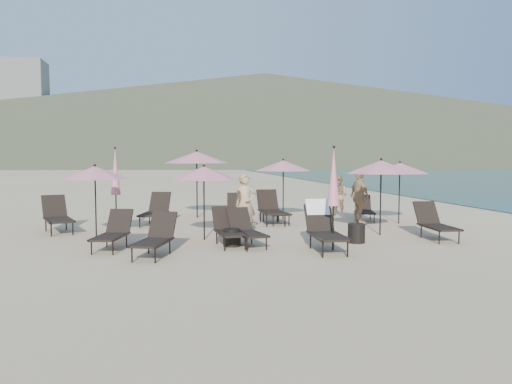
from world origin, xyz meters
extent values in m
plane|color=#D6BA8C|center=(0.00, 0.00, 0.00)|extent=(800.00, 800.00, 0.00)
cone|color=brown|center=(60.00, 300.00, 27.50)|extent=(690.00, 690.00, 55.00)
cone|color=brown|center=(190.00, 330.00, 16.00)|extent=(280.00, 280.00, 32.00)
cube|color=beige|center=(-70.00, 245.00, 24.00)|extent=(22.00, 18.00, 48.00)
cube|color=beige|center=(-45.00, 310.00, 19.00)|extent=(18.00, 16.00, 38.00)
cube|color=black|center=(-4.37, 0.25, 0.33)|extent=(0.83, 1.23, 0.05)
cube|color=black|center=(-4.19, 0.98, 0.60)|extent=(0.66, 0.55, 0.58)
cylinder|color=black|center=(-4.71, -0.15, 0.16)|extent=(0.03, 0.03, 0.32)
cylinder|color=black|center=(-4.49, 0.79, 0.16)|extent=(0.03, 0.03, 0.32)
cylinder|color=black|center=(-4.24, -0.26, 0.16)|extent=(0.03, 0.03, 0.32)
cylinder|color=black|center=(-4.01, 0.67, 0.16)|extent=(0.03, 0.03, 0.32)
cube|color=black|center=(-4.63, 0.36, 0.34)|extent=(0.33, 1.23, 0.04)
cube|color=black|center=(-4.08, 0.23, 0.34)|extent=(0.33, 1.23, 0.04)
cube|color=black|center=(-3.39, -0.77, 0.33)|extent=(0.92, 1.28, 0.05)
cube|color=black|center=(-3.15, -0.03, 0.62)|extent=(0.70, 0.60, 0.59)
cylinder|color=black|center=(-3.77, -1.14, 0.16)|extent=(0.03, 0.03, 0.33)
cylinder|color=black|center=(-3.47, -0.21, 0.16)|extent=(0.03, 0.03, 0.33)
cylinder|color=black|center=(-3.30, -1.30, 0.16)|extent=(0.03, 0.03, 0.33)
cylinder|color=black|center=(-2.99, -0.36, 0.16)|extent=(0.03, 0.03, 0.33)
cube|color=black|center=(-3.64, -0.63, 0.34)|extent=(0.44, 1.24, 0.04)
cube|color=black|center=(-3.10, -0.81, 0.34)|extent=(0.44, 1.24, 0.04)
cube|color=black|center=(-1.53, 0.27, 0.33)|extent=(0.68, 1.19, 0.05)
cube|color=black|center=(-1.59, 1.04, 0.62)|extent=(0.63, 0.48, 0.59)
cylinder|color=black|center=(-1.74, -0.22, 0.16)|extent=(0.03, 0.03, 0.32)
cylinder|color=black|center=(-1.82, 0.76, 0.16)|extent=(0.03, 0.03, 0.32)
cylinder|color=black|center=(-1.25, -0.18, 0.16)|extent=(0.03, 0.03, 0.32)
cylinder|color=black|center=(-1.33, 0.80, 0.16)|extent=(0.03, 0.03, 0.32)
cube|color=black|center=(-1.82, 0.30, 0.34)|extent=(0.14, 1.29, 0.04)
cube|color=black|center=(-1.25, 0.35, 0.34)|extent=(0.14, 1.29, 0.04)
cube|color=black|center=(-1.09, 0.10, 0.33)|extent=(0.78, 1.21, 0.05)
cube|color=black|center=(-1.24, 0.84, 0.60)|extent=(0.65, 0.53, 0.58)
cylinder|color=black|center=(-1.24, -0.41, 0.16)|extent=(0.03, 0.03, 0.32)
cylinder|color=black|center=(-1.43, 0.54, 0.16)|extent=(0.03, 0.03, 0.32)
cylinder|color=black|center=(-0.77, -0.32, 0.16)|extent=(0.03, 0.03, 0.32)
cylinder|color=black|center=(-0.95, 0.63, 0.16)|extent=(0.03, 0.03, 0.32)
cube|color=black|center=(-1.38, 0.09, 0.34)|extent=(0.28, 1.25, 0.04)
cube|color=black|center=(-0.83, 0.20, 0.34)|extent=(0.28, 1.25, 0.04)
cube|color=black|center=(0.56, -0.87, 0.37)|extent=(0.73, 1.32, 0.05)
cube|color=black|center=(0.61, -0.01, 0.69)|extent=(0.69, 0.52, 0.66)
cylinder|color=black|center=(0.26, -1.39, 0.18)|extent=(0.04, 0.04, 0.36)
cylinder|color=black|center=(0.31, -0.29, 0.18)|extent=(0.04, 0.04, 0.36)
cylinder|color=black|center=(0.82, -1.42, 0.18)|extent=(0.04, 0.04, 0.36)
cylinder|color=black|center=(0.87, -0.32, 0.18)|extent=(0.04, 0.04, 0.36)
cube|color=black|center=(0.25, -0.80, 0.39)|extent=(0.11, 1.45, 0.04)
cube|color=black|center=(0.89, -0.83, 0.39)|extent=(0.11, 1.45, 0.04)
cube|color=silver|center=(0.61, 0.15, 0.94)|extent=(0.59, 0.33, 0.40)
cube|color=black|center=(3.94, 0.17, 0.35)|extent=(0.70, 1.24, 0.05)
cube|color=black|center=(4.00, 0.97, 0.64)|extent=(0.65, 0.50, 0.62)
cylinder|color=black|center=(3.64, -0.31, 0.17)|extent=(0.04, 0.04, 0.34)
cylinder|color=black|center=(3.72, 0.71, 0.17)|extent=(0.04, 0.04, 0.34)
cylinder|color=black|center=(4.16, -0.35, 0.17)|extent=(0.04, 0.04, 0.34)
cylinder|color=black|center=(4.24, 0.68, 0.17)|extent=(0.04, 0.04, 0.34)
cube|color=black|center=(3.64, 0.24, 0.36)|extent=(0.14, 1.35, 0.04)
cube|color=black|center=(4.24, 0.20, 0.36)|extent=(0.14, 1.35, 0.04)
cube|color=black|center=(-6.08, 3.33, 0.38)|extent=(1.07, 1.45, 0.05)
cube|color=black|center=(-6.37, 4.15, 0.70)|extent=(0.80, 0.69, 0.67)
cylinder|color=black|center=(-6.17, 2.72, 0.18)|extent=(0.04, 0.04, 0.37)
cylinder|color=black|center=(-6.54, 3.77, 0.18)|extent=(0.04, 0.04, 0.37)
cylinder|color=black|center=(-5.63, 2.91, 0.18)|extent=(0.04, 0.04, 0.37)
cylinder|color=black|center=(-6.01, 3.96, 0.18)|extent=(0.04, 0.04, 0.37)
cube|color=black|center=(-6.41, 3.27, 0.39)|extent=(0.53, 1.40, 0.04)
cube|color=black|center=(-5.79, 3.48, 0.39)|extent=(0.53, 1.40, 0.04)
cube|color=black|center=(-3.46, 4.41, 0.37)|extent=(0.95, 1.40, 0.05)
cube|color=black|center=(-3.25, 5.24, 0.68)|extent=(0.76, 0.63, 0.66)
cylinder|color=black|center=(-3.86, 3.97, 0.18)|extent=(0.04, 0.04, 0.36)
cylinder|color=black|center=(-3.59, 5.03, 0.18)|extent=(0.04, 0.04, 0.36)
cylinder|color=black|center=(-3.33, 3.83, 0.18)|extent=(0.04, 0.04, 0.36)
cylinder|color=black|center=(-3.06, 4.89, 0.18)|extent=(0.04, 0.04, 0.36)
cube|color=black|center=(-3.76, 4.54, 0.38)|extent=(0.39, 1.40, 0.04)
cube|color=black|center=(-3.14, 4.39, 0.38)|extent=(0.39, 1.40, 0.04)
cube|color=black|center=(-0.91, 3.28, 0.38)|extent=(0.83, 1.37, 0.05)
cube|color=black|center=(-0.80, 4.14, 0.70)|extent=(0.73, 0.57, 0.67)
cylinder|color=black|center=(-1.26, 2.78, 0.18)|extent=(0.04, 0.04, 0.37)
cylinder|color=black|center=(-1.12, 3.88, 0.18)|extent=(0.04, 0.04, 0.37)
cylinder|color=black|center=(-0.70, 2.70, 0.18)|extent=(0.04, 0.04, 0.37)
cylinder|color=black|center=(-0.56, 3.81, 0.18)|extent=(0.04, 0.04, 0.37)
cube|color=black|center=(-1.23, 3.37, 0.39)|extent=(0.23, 1.45, 0.04)
cube|color=black|center=(-0.58, 3.29, 0.39)|extent=(0.23, 1.45, 0.04)
cube|color=black|center=(0.46, 4.12, 0.36)|extent=(0.75, 1.28, 0.05)
cube|color=black|center=(0.38, 4.94, 0.66)|extent=(0.68, 0.52, 0.63)
cylinder|color=black|center=(0.25, 3.59, 0.17)|extent=(0.04, 0.04, 0.35)
cylinder|color=black|center=(0.14, 4.63, 0.17)|extent=(0.04, 0.04, 0.35)
cylinder|color=black|center=(0.78, 3.64, 0.17)|extent=(0.04, 0.04, 0.35)
cylinder|color=black|center=(0.67, 4.69, 0.17)|extent=(0.04, 0.04, 0.35)
cube|color=black|center=(0.15, 4.14, 0.37)|extent=(0.18, 1.38, 0.04)
cube|color=black|center=(0.76, 4.20, 0.37)|extent=(0.18, 1.38, 0.04)
cube|color=black|center=(0.33, 4.07, 0.39)|extent=(0.72, 1.36, 0.06)
cube|color=black|center=(0.35, 4.97, 0.72)|extent=(0.70, 0.52, 0.69)
cylinder|color=black|center=(0.03, 3.51, 0.19)|extent=(0.04, 0.04, 0.38)
cylinder|color=black|center=(0.05, 4.67, 0.19)|extent=(0.04, 0.04, 0.38)
cylinder|color=black|center=(0.61, 3.50, 0.19)|extent=(0.04, 0.04, 0.38)
cylinder|color=black|center=(0.63, 4.66, 0.19)|extent=(0.04, 0.04, 0.38)
cube|color=black|center=(0.00, 4.13, 0.40)|extent=(0.07, 1.51, 0.04)
cube|color=black|center=(0.67, 4.12, 0.40)|extent=(0.07, 1.51, 0.04)
cube|color=black|center=(3.61, 4.28, 0.31)|extent=(0.80, 1.16, 0.04)
cube|color=black|center=(3.80, 4.96, 0.57)|extent=(0.63, 0.53, 0.54)
cylinder|color=black|center=(3.27, 3.91, 0.15)|extent=(0.03, 0.03, 0.30)
cylinder|color=black|center=(3.51, 4.79, 0.15)|extent=(0.03, 0.03, 0.30)
cylinder|color=black|center=(3.72, 3.79, 0.15)|extent=(0.03, 0.03, 0.30)
cylinder|color=black|center=(3.95, 4.67, 0.15)|extent=(0.03, 0.03, 0.30)
cube|color=black|center=(3.37, 4.39, 0.32)|extent=(0.34, 1.16, 0.04)
cube|color=black|center=(3.88, 4.25, 0.32)|extent=(0.34, 1.16, 0.04)
cylinder|color=black|center=(-4.90, 2.10, 0.93)|extent=(0.04, 0.04, 1.86)
cone|color=#D27684|center=(-4.90, 2.10, 1.77)|extent=(1.86, 1.86, 0.34)
sphere|color=black|center=(-4.90, 2.10, 1.96)|extent=(0.07, 0.07, 0.07)
cylinder|color=black|center=(-2.08, 1.43, 0.93)|extent=(0.04, 0.04, 1.85)
cone|color=#D27684|center=(-2.08, 1.43, 1.76)|extent=(1.85, 1.85, 0.33)
sphere|color=black|center=(-2.08, 1.43, 1.96)|extent=(0.07, 0.07, 0.07)
cylinder|color=black|center=(2.82, 1.35, 1.00)|extent=(0.04, 0.04, 2.00)
cone|color=#D27684|center=(2.82, 1.35, 1.91)|extent=(2.00, 2.00, 0.36)
sphere|color=black|center=(2.82, 1.35, 2.11)|extent=(0.08, 0.08, 0.08)
cylinder|color=black|center=(-1.96, 6.28, 1.14)|extent=(0.05, 0.05, 2.28)
cone|color=#D27684|center=(-1.96, 6.28, 2.17)|extent=(2.28, 2.28, 0.41)
sphere|color=black|center=(-1.96, 6.28, 2.41)|extent=(0.09, 0.09, 0.09)
cylinder|color=black|center=(0.94, 5.13, 0.99)|extent=(0.04, 0.04, 1.98)
cone|color=#D27684|center=(0.94, 5.13, 1.89)|extent=(1.98, 1.98, 0.36)
sphere|color=black|center=(0.94, 5.13, 2.09)|extent=(0.08, 0.08, 0.08)
cylinder|color=black|center=(4.46, 3.52, 0.95)|extent=(0.04, 0.04, 1.91)
cone|color=#D27684|center=(4.46, 3.52, 1.82)|extent=(1.91, 1.91, 0.35)
sphere|color=black|center=(4.46, 3.52, 2.02)|extent=(0.07, 0.07, 0.07)
cylinder|color=black|center=(0.77, -0.57, 0.52)|extent=(0.04, 0.04, 1.05)
cone|color=#D27684|center=(0.77, -0.57, 1.72)|extent=(0.29, 0.29, 1.33)
sphere|color=black|center=(0.77, -0.57, 2.41)|extent=(0.07, 0.07, 0.07)
cylinder|color=black|center=(-4.52, 3.60, 0.53)|extent=(0.04, 0.04, 1.06)
cone|color=#D27684|center=(-4.52, 3.60, 1.74)|extent=(0.29, 0.29, 1.36)
sphere|color=black|center=(-4.52, 3.60, 2.45)|extent=(0.07, 0.07, 0.07)
cylinder|color=black|center=(-1.48, 0.38, 0.21)|extent=(0.44, 0.44, 0.42)
cylinder|color=black|center=(1.69, 0.28, 0.25)|extent=(0.44, 0.44, 0.49)
imported|color=tan|center=(-0.85, 2.22, 0.86)|extent=(0.67, 0.48, 1.72)
imported|color=#A37954|center=(3.17, 5.73, 0.76)|extent=(0.92, 0.94, 1.53)
imported|color=tan|center=(3.12, 3.60, 0.89)|extent=(0.59, 1.10, 1.78)
camera|label=1|loc=(-3.08, -11.62, 2.17)|focal=35.00mm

